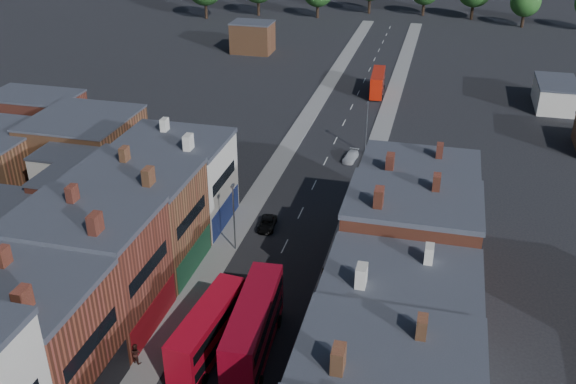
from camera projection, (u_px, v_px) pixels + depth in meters
The scene contains 11 objects.
pavement_west at pixel (272, 173), 89.42m from camera, with size 3.00×200.00×0.12m, color gray.
pavement_east at pixel (364, 183), 86.60m from camera, with size 3.00×200.00×0.12m, color gray.
lamp_post_2 at pixel (234, 213), 69.76m from camera, with size 0.25×0.70×8.12m.
lamp_post_3 at pixel (367, 124), 93.39m from camera, with size 0.25×0.70×8.12m.
bus_0 at pixel (208, 330), 55.55m from camera, with size 3.52×11.14×4.73m.
bus_1 at pixel (253, 327), 55.39m from camera, with size 3.80×12.69×5.41m.
bus_2 at pixel (378, 82), 119.32m from camera, with size 2.88×9.83×4.20m.
car_2 at pixel (267, 224), 75.93m from camera, with size 1.90×4.12×1.14m, color black.
car_3 at pixel (351, 156), 93.24m from camera, with size 1.67×4.10×1.19m, color silver.
ped_1 at pixel (136, 353), 55.07m from camera, with size 0.95×0.52×1.95m, color #3A1C17.
ped_3 at pixel (323, 275), 65.71m from camera, with size 1.04×0.47×1.77m, color #5A554D.
Camera 1 is at (15.40, -27.74, 38.60)m, focal length 40.00 mm.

